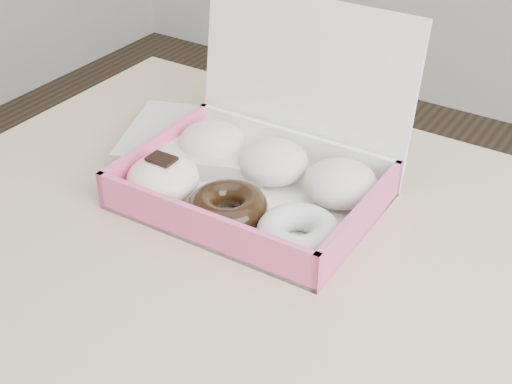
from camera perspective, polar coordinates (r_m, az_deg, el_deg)
The scene contains 3 objects.
table at distance 0.90m, azimuth 5.41°, elevation -10.53°, with size 1.20×0.80×0.75m.
donut_box at distance 0.97m, azimuth 0.08°, elevation 1.71°, with size 0.33×0.29×0.24m.
newspapers at distance 1.08m, azimuth -4.38°, elevation 3.93°, with size 0.22×0.18×0.04m, color silver.
Camera 1 is at (0.28, -0.59, 1.30)m, focal length 50.00 mm.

